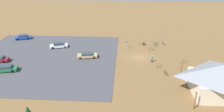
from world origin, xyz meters
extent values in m
plane|color=brown|center=(0.00, 0.00, 0.00)|extent=(160.00, 160.00, 0.00)
cube|color=#424247|center=(22.90, 1.90, 0.03)|extent=(34.54, 32.63, 0.05)
cube|color=beige|center=(-13.45, 14.32, 1.57)|extent=(10.27, 7.58, 3.14)
cylinder|color=brown|center=(-7.41, 9.63, 1.57)|extent=(0.20, 0.20, 3.14)
cylinder|color=brown|center=(-7.41, 19.01, 1.57)|extent=(0.20, 0.20, 3.14)
cylinder|color=brown|center=(-1.48, -8.21, 0.45)|extent=(0.60, 0.60, 0.90)
cylinder|color=#99999E|center=(3.10, -5.65, 1.10)|extent=(0.08, 0.08, 2.20)
cube|color=#1959B2|center=(3.10, -5.65, 1.90)|extent=(0.56, 0.04, 0.40)
torus|color=black|center=(-2.88, -4.30, 0.34)|extent=(0.65, 0.30, 0.69)
torus|color=black|center=(-3.83, -4.69, 0.34)|extent=(0.65, 0.30, 0.69)
cylinder|color=orange|center=(-3.36, -4.50, 0.46)|extent=(0.88, 0.40, 0.04)
cylinder|color=orange|center=(-3.19, -4.42, 0.56)|extent=(0.04, 0.04, 0.44)
cube|color=black|center=(-3.19, -4.42, 0.78)|extent=(0.22, 0.15, 0.05)
cylinder|color=orange|center=(-3.73, -4.65, 0.59)|extent=(0.04, 0.04, 0.49)
cylinder|color=black|center=(-3.73, -4.65, 0.83)|extent=(0.22, 0.46, 0.03)
torus|color=black|center=(-5.02, -6.98, 0.37)|extent=(0.27, 0.71, 0.74)
torus|color=black|center=(-4.70, -7.95, 0.37)|extent=(0.27, 0.71, 0.74)
cylinder|color=#1E7F38|center=(-4.86, -7.46, 0.49)|extent=(0.33, 0.90, 0.04)
cylinder|color=#1E7F38|center=(-4.92, -7.29, 0.57)|extent=(0.04, 0.04, 0.40)
cube|color=black|center=(-4.92, -7.29, 0.77)|extent=(0.14, 0.21, 0.05)
cylinder|color=#1E7F38|center=(-4.73, -7.85, 0.59)|extent=(0.04, 0.04, 0.45)
cylinder|color=black|center=(-4.73, -7.85, 0.82)|extent=(0.47, 0.18, 0.03)
torus|color=black|center=(-1.65, -8.83, 0.35)|extent=(0.68, 0.22, 0.69)
torus|color=black|center=(-0.65, -9.11, 0.35)|extent=(0.68, 0.22, 0.69)
cylinder|color=silver|center=(-1.15, -8.97, 0.46)|extent=(0.93, 0.29, 0.04)
cylinder|color=silver|center=(-1.33, -8.92, 0.53)|extent=(0.04, 0.04, 0.36)
cube|color=black|center=(-1.33, -8.92, 0.71)|extent=(0.21, 0.13, 0.05)
cylinder|color=silver|center=(-0.75, -9.08, 0.59)|extent=(0.04, 0.04, 0.50)
cylinder|color=black|center=(-0.75, -9.08, 0.84)|extent=(0.16, 0.47, 0.03)
torus|color=black|center=(-9.45, 2.69, 0.36)|extent=(0.64, 0.40, 0.72)
torus|color=black|center=(-10.36, 2.15, 0.36)|extent=(0.64, 0.40, 0.72)
cylinder|color=yellow|center=(-9.91, 2.42, 0.48)|extent=(0.85, 0.53, 0.04)
cylinder|color=yellow|center=(-9.74, 2.52, 0.55)|extent=(0.04, 0.04, 0.39)
cube|color=black|center=(-9.74, 2.52, 0.75)|extent=(0.21, 0.17, 0.05)
cylinder|color=yellow|center=(-10.27, 2.21, 0.61)|extent=(0.04, 0.04, 0.51)
cylinder|color=black|center=(-10.27, 2.21, 0.87)|extent=(0.27, 0.43, 0.03)
torus|color=black|center=(-7.17, -8.49, 0.36)|extent=(0.31, 0.68, 0.72)
torus|color=black|center=(-6.81, -9.39, 0.36)|extent=(0.31, 0.68, 0.72)
cylinder|color=#2347B7|center=(-6.99, -8.94, 0.48)|extent=(0.37, 0.84, 0.04)
cylinder|color=#2347B7|center=(-7.05, -8.78, 0.59)|extent=(0.04, 0.04, 0.46)
cube|color=black|center=(-7.05, -8.78, 0.82)|extent=(0.15, 0.22, 0.05)
cylinder|color=#2347B7|center=(-6.84, -9.30, 0.58)|extent=(0.04, 0.04, 0.44)
cylinder|color=black|center=(-6.84, -9.30, 0.80)|extent=(0.46, 0.21, 0.03)
torus|color=black|center=(-5.58, -9.24, 0.33)|extent=(0.66, 0.06, 0.66)
torus|color=black|center=(-4.51, -9.28, 0.33)|extent=(0.66, 0.06, 0.66)
cylinder|color=#197A7F|center=(-5.05, -9.26, 0.44)|extent=(0.98, 0.07, 0.04)
cylinder|color=#197A7F|center=(-5.24, -9.25, 0.54)|extent=(0.04, 0.04, 0.42)
cube|color=black|center=(-5.24, -9.25, 0.75)|extent=(0.20, 0.09, 0.05)
cylinder|color=#197A7F|center=(-4.62, -9.27, 0.57)|extent=(0.04, 0.04, 0.48)
cylinder|color=black|center=(-4.62, -9.27, 0.81)|extent=(0.05, 0.48, 0.03)
torus|color=black|center=(-4.42, 4.70, 0.33)|extent=(0.55, 0.44, 0.67)
torus|color=black|center=(-3.58, 5.35, 0.33)|extent=(0.55, 0.44, 0.67)
cylinder|color=#B7B7BC|center=(-4.00, 5.02, 0.44)|extent=(0.80, 0.62, 0.04)
cylinder|color=#B7B7BC|center=(-4.15, 4.91, 0.55)|extent=(0.04, 0.04, 0.44)
cube|color=black|center=(-4.15, 4.91, 0.77)|extent=(0.21, 0.18, 0.05)
cylinder|color=#B7B7BC|center=(-3.66, 5.28, 0.55)|extent=(0.04, 0.04, 0.44)
cylinder|color=black|center=(-3.66, 5.28, 0.77)|extent=(0.32, 0.40, 0.03)
torus|color=black|center=(-5.01, 8.68, 0.35)|extent=(0.29, 0.67, 0.71)
torus|color=black|center=(-4.67, 7.79, 0.35)|extent=(0.29, 0.67, 0.71)
cylinder|color=black|center=(-4.84, 8.23, 0.47)|extent=(0.35, 0.83, 0.04)
cylinder|color=black|center=(-4.90, 8.39, 0.57)|extent=(0.04, 0.04, 0.43)
cube|color=black|center=(-4.90, 8.39, 0.78)|extent=(0.15, 0.22, 0.05)
cylinder|color=black|center=(-4.70, 7.88, 0.59)|extent=(0.04, 0.04, 0.48)
cylinder|color=black|center=(-4.70, 7.88, 0.83)|extent=(0.46, 0.20, 0.03)
cube|color=white|center=(21.26, -4.98, 0.57)|extent=(4.90, 3.01, 0.59)
cube|color=#2D3842|center=(21.26, -4.98, 1.15)|extent=(2.91, 2.22, 0.57)
cylinder|color=black|center=(22.53, -3.79, 0.37)|extent=(0.68, 0.40, 0.64)
cylinder|color=black|center=(22.98, -5.26, 0.37)|extent=(0.68, 0.40, 0.64)
cylinder|color=black|center=(19.54, -4.70, 0.37)|extent=(0.68, 0.40, 0.64)
cylinder|color=black|center=(19.99, -6.16, 0.37)|extent=(0.68, 0.40, 0.64)
cube|color=tan|center=(12.58, 0.97, 0.55)|extent=(4.99, 2.62, 0.56)
cube|color=#2D3842|center=(12.58, 0.97, 1.07)|extent=(2.89, 2.07, 0.47)
cylinder|color=black|center=(14.04, 2.05, 0.37)|extent=(0.67, 0.32, 0.64)
cylinder|color=black|center=(14.30, 0.40, 0.37)|extent=(0.67, 0.32, 0.64)
cylinder|color=black|center=(10.85, 1.53, 0.37)|extent=(0.67, 0.32, 0.64)
cylinder|color=black|center=(11.12, -0.12, 0.37)|extent=(0.67, 0.32, 0.64)
cube|color=#1E6B3D|center=(28.51, 8.89, 0.58)|extent=(4.96, 2.72, 0.61)
cube|color=#2D3842|center=(28.51, 8.89, 1.13)|extent=(2.89, 2.11, 0.51)
cylinder|color=black|center=(26.79, 9.38, 0.37)|extent=(0.67, 0.34, 0.64)
cylinder|color=black|center=(27.11, 7.78, 0.37)|extent=(0.67, 0.34, 0.64)
cylinder|color=black|center=(30.96, 5.13, 0.37)|extent=(0.66, 0.30, 0.64)
cylinder|color=black|center=(31.15, 3.59, 0.37)|extent=(0.66, 0.30, 0.64)
cube|color=#1E42B2|center=(33.84, -11.00, 0.59)|extent=(4.64, 3.11, 0.63)
cube|color=#2D3842|center=(33.84, -11.00, 1.16)|extent=(2.78, 2.31, 0.51)
cylinder|color=black|center=(34.96, -9.76, 0.37)|extent=(0.68, 0.41, 0.64)
cylinder|color=black|center=(35.47, -11.33, 0.37)|extent=(0.68, 0.41, 0.64)
cylinder|color=black|center=(32.20, -10.66, 0.37)|extent=(0.68, 0.41, 0.64)
cylinder|color=black|center=(32.71, -12.23, 0.37)|extent=(0.68, 0.41, 0.64)
cube|color=#2D3347|center=(-14.78, 4.40, 0.47)|extent=(0.36, 0.30, 0.95)
cylinder|color=silver|center=(-14.78, 4.40, 1.26)|extent=(0.36, 0.36, 0.64)
sphere|color=tan|center=(-14.78, 4.40, 1.70)|extent=(0.24, 0.24, 0.24)
cube|color=#2D3347|center=(-2.66, 2.47, 0.42)|extent=(0.38, 0.34, 0.85)
cylinder|color=green|center=(-2.66, 2.47, 1.17)|extent=(0.36, 0.36, 0.65)
sphere|color=tan|center=(-2.66, 2.47, 1.62)|extent=(0.24, 0.24, 0.24)
camera|label=1|loc=(3.77, 46.71, 21.24)|focal=33.88mm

